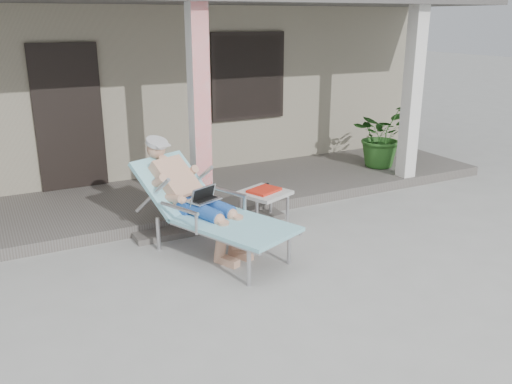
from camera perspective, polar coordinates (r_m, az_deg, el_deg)
ground at (r=5.49m, az=3.03°, el=-10.19°), size 60.00×60.00×0.00m
house at (r=10.98m, az=-14.68°, el=12.59°), size 10.40×5.40×3.30m
porch_deck at (r=7.98m, az=-7.92°, el=-0.57°), size 10.00×2.00×0.15m
porch_overhang at (r=7.53m, az=-8.71°, el=19.30°), size 10.00×2.30×2.85m
porch_step at (r=6.98m, az=-4.68°, el=-3.52°), size 2.00×0.30×0.07m
lounger at (r=6.11m, az=-5.89°, el=1.07°), size 1.47×2.12×1.34m
side_table at (r=6.93m, az=0.85°, el=-0.29°), size 0.72×0.72×0.50m
potted_palm at (r=9.43m, az=12.98°, el=5.86°), size 1.22×1.16×1.07m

